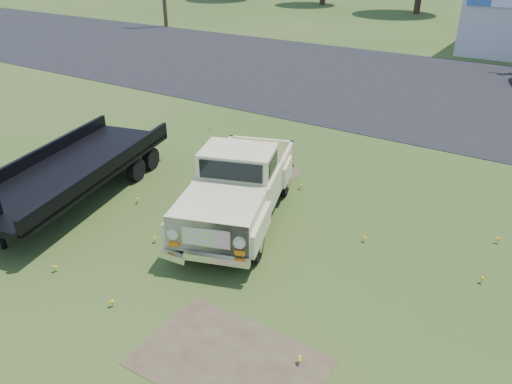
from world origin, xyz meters
TOP-DOWN VIEW (x-y plane):
  - ground at (0.00, 0.00)m, footprint 140.00×140.00m
  - asphalt_lot at (0.00, 15.00)m, footprint 90.00×14.00m
  - dirt_patch_a at (1.50, -3.00)m, footprint 3.00×2.00m
  - dirt_patch_b at (-2.00, 3.50)m, footprint 2.20×1.60m
  - vintage_pickup_truck at (-0.96, 0.91)m, footprint 3.53×5.49m
  - flatbed_trailer at (-5.26, -0.46)m, footprint 3.80×7.13m

SIDE VIEW (x-z plane):
  - ground at x=0.00m, z-range 0.00..0.00m
  - asphalt_lot at x=0.00m, z-range -0.01..0.01m
  - dirt_patch_a at x=1.50m, z-range -0.01..0.01m
  - dirt_patch_b at x=-2.00m, z-range -0.01..0.01m
  - flatbed_trailer at x=-5.26m, z-range 0.00..1.85m
  - vintage_pickup_truck at x=-0.96m, z-range 0.00..1.86m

